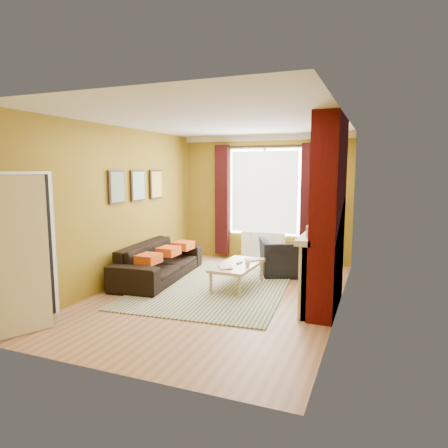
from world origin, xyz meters
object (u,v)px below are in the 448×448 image
Objects in this scene: armchair at (289,257)px; wicker_stool at (278,257)px; coffee_table at (238,266)px; sofa at (159,261)px; floor_lamp at (334,210)px.

armchair is 2.33× the size of wicker_stool.
wicker_stool reaches higher than coffee_table.
sofa is at bearing 4.56° from armchair.
armchair is 0.85× the size of coffee_table.
wicker_stool is at bearing -166.72° from floor_lamp.
wicker_stool is at bearing -77.43° from armchair.
armchair reaches higher than wicker_stool.
coffee_table is 2.73× the size of wicker_stool.
floor_lamp reaches higher than sofa.
floor_lamp is at bearing 13.28° from wicker_stool.
wicker_stool is (0.33, 1.59, -0.14)m from coffee_table.
sofa is 2.12× the size of armchair.
coffee_table is 1.63m from wicker_stool.
sofa reaches higher than coffee_table.
sofa is at bearing -177.26° from coffee_table.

